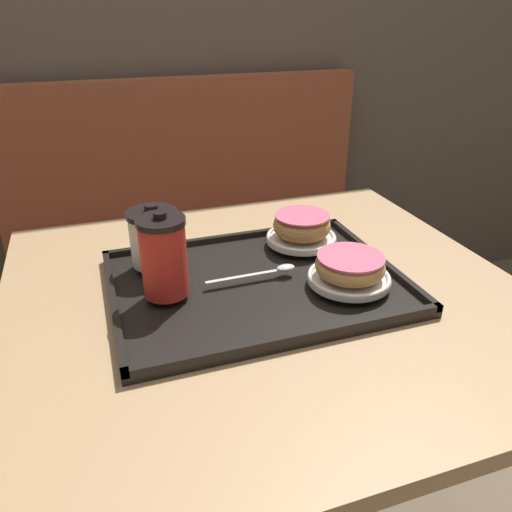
% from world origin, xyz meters
% --- Properties ---
extents(wall_behind, '(8.00, 0.05, 2.40)m').
position_xyz_m(wall_behind, '(0.00, 1.10, 1.20)').
color(wall_behind, brown).
rests_on(wall_behind, ground_plane).
extents(booth_bench, '(1.28, 0.44, 1.00)m').
position_xyz_m(booth_bench, '(0.05, 0.87, 0.32)').
color(booth_bench, brown).
rests_on(booth_bench, ground_plane).
extents(cafe_table, '(0.92, 0.86, 0.76)m').
position_xyz_m(cafe_table, '(0.00, 0.00, 0.57)').
color(cafe_table, tan).
rests_on(cafe_table, ground_plane).
extents(serving_tray, '(0.52, 0.39, 0.02)m').
position_xyz_m(serving_tray, '(-0.02, 0.02, 0.76)').
color(serving_tray, black).
rests_on(serving_tray, cafe_table).
extents(coffee_cup_front, '(0.08, 0.08, 0.15)m').
position_xyz_m(coffee_cup_front, '(-0.18, 0.01, 0.85)').
color(coffee_cup_front, red).
rests_on(coffee_cup_front, serving_tray).
extents(coffee_cup_rear, '(0.09, 0.09, 0.12)m').
position_xyz_m(coffee_cup_rear, '(-0.18, 0.13, 0.83)').
color(coffee_cup_rear, white).
rests_on(coffee_cup_rear, serving_tray).
extents(plate_with_chocolate_donut, '(0.15, 0.15, 0.01)m').
position_xyz_m(plate_with_chocolate_donut, '(0.13, -0.05, 0.79)').
color(plate_with_chocolate_donut, white).
rests_on(plate_with_chocolate_donut, serving_tray).
extents(donut_chocolate_glazed, '(0.12, 0.12, 0.04)m').
position_xyz_m(donut_chocolate_glazed, '(0.13, -0.05, 0.81)').
color(donut_chocolate_glazed, tan).
rests_on(donut_chocolate_glazed, plate_with_chocolate_donut).
extents(plate_with_plain_donut, '(0.14, 0.14, 0.01)m').
position_xyz_m(plate_with_plain_donut, '(0.12, 0.13, 0.79)').
color(plate_with_plain_donut, white).
rests_on(plate_with_plain_donut, serving_tray).
extents(donut_plain, '(0.12, 0.12, 0.04)m').
position_xyz_m(donut_plain, '(0.12, 0.13, 0.82)').
color(donut_plain, tan).
rests_on(donut_plain, plate_with_plain_donut).
extents(spoon, '(0.17, 0.02, 0.01)m').
position_xyz_m(spoon, '(0.01, 0.02, 0.79)').
color(spoon, silver).
rests_on(spoon, serving_tray).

